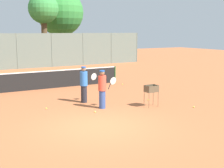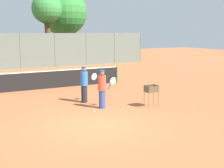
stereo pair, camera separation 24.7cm
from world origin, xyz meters
The scene contains 13 objects.
ground_plane centered at (0.00, 0.00, 0.00)m, with size 80.00×80.00×0.00m, color #B26038.
tennis_net centered at (0.00, 8.07, 0.56)m, with size 10.91×0.10×1.07m.
back_fence centered at (0.00, 18.71, 1.58)m, with size 28.98×0.08×3.15m.
tree_0 centered at (4.77, 20.65, 5.34)m, with size 2.93×2.93×6.98m.
tree_3 centered at (7.64, 23.72, 5.34)m, with size 5.09×5.09×7.89m.
player_white_outfit centered at (1.16, 3.72, 0.89)m, with size 0.91×0.35×1.71m.
player_red_cap centered at (1.38, 2.29, 0.87)m, with size 0.90×0.35×1.68m.
ball_cart centered at (3.42, 1.49, 0.74)m, with size 0.56×0.41×0.97m.
tennis_ball_1 centered at (4.92, 0.36, 0.03)m, with size 0.07×0.07×0.07m, color #D1E54C.
tennis_ball_2 centered at (-0.82, 3.38, 0.03)m, with size 0.07×0.07×0.07m, color #D1E54C.
tennis_ball_3 centered at (4.07, 2.56, 0.03)m, with size 0.07×0.07×0.07m, color #D1E54C.
tennis_ball_4 centered at (5.33, 6.99, 0.03)m, with size 0.07×0.07×0.07m, color #D1E54C.
tennis_ball_7 centered at (0.76, 1.80, 0.03)m, with size 0.07×0.07×0.07m, color #D1E54C.
Camera 2 is at (-4.70, -9.58, 3.36)m, focal length 50.00 mm.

